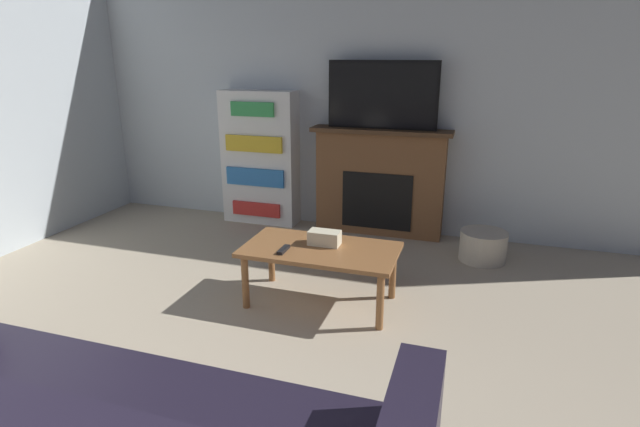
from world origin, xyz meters
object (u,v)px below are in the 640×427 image
coffee_table (320,255)px  storage_basket (483,246)px  fireplace (379,182)px  bookshelf (260,158)px  tv (382,95)px

coffee_table → storage_basket: (1.09, 1.16, -0.24)m
fireplace → storage_basket: 1.15m
coffee_table → bookshelf: (-1.15, 1.55, 0.31)m
tv → bookshelf: tv is taller
bookshelf → storage_basket: bookshelf is taller
fireplace → bookshelf: bearing=-179.0°
bookshelf → storage_basket: 2.34m
fireplace → storage_basket: bearing=-22.6°
coffee_table → bookshelf: 1.96m
fireplace → bookshelf: size_ratio=0.98×
bookshelf → storage_basket: (2.24, -0.39, -0.55)m
tv → storage_basket: bearing=-21.6°
fireplace → tv: tv is taller
coffee_table → tv: bearing=86.5°
tv → coffee_table: size_ratio=0.96×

